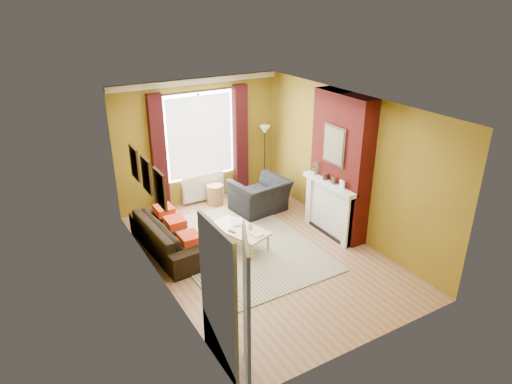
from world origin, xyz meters
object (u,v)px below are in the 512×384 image
armchair (260,196)px  floor_lamp (265,141)px  sofa (170,235)px  wicker_stool (215,194)px  coffee_table (239,231)px

armchair → floor_lamp: size_ratio=0.68×
sofa → wicker_stool: (1.59, 1.40, -0.08)m
armchair → floor_lamp: floor_lamp is taller
sofa → wicker_stool: sofa is taller
armchair → floor_lamp: 1.40m
sofa → armchair: bearing=-79.6°
armchair → wicker_stool: (-0.69, 0.83, -0.14)m
sofa → armchair: armchair is taller
sofa → wicker_stool: size_ratio=4.64×
sofa → wicker_stool: 2.12m
sofa → wicker_stool: bearing=-52.2°
armchair → coffee_table: size_ratio=0.89×
sofa → floor_lamp: 3.38m
sofa → floor_lamp: floor_lamp is taller
coffee_table → floor_lamp: bearing=29.7°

